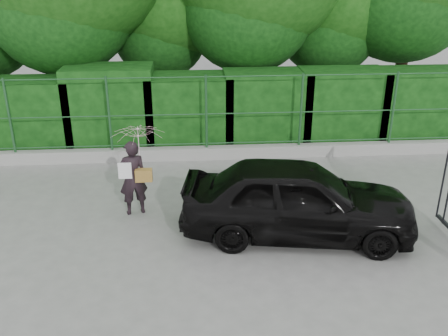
{
  "coord_description": "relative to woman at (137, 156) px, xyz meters",
  "views": [
    {
      "loc": [
        -0.01,
        -6.99,
        4.65
      ],
      "look_at": [
        0.59,
        1.3,
        1.1
      ],
      "focal_mm": 40.0,
      "sensor_mm": 36.0,
      "label": 1
    }
  ],
  "objects": [
    {
      "name": "ground",
      "position": [
        1.0,
        -1.81,
        -1.17
      ],
      "size": [
        80.0,
        80.0,
        0.0
      ],
      "primitive_type": "plane",
      "color": "gray"
    },
    {
      "name": "kerb",
      "position": [
        1.0,
        2.69,
        -1.02
      ],
      "size": [
        14.0,
        0.25,
        0.3
      ],
      "primitive_type": "cube",
      "color": "#9E9E99",
      "rests_on": "ground"
    },
    {
      "name": "fence",
      "position": [
        1.22,
        2.69,
        0.03
      ],
      "size": [
        14.13,
        0.06,
        1.8
      ],
      "color": "#1E4A25",
      "rests_on": "kerb"
    },
    {
      "name": "hedge",
      "position": [
        0.93,
        3.69,
        -0.18
      ],
      "size": [
        14.2,
        1.2,
        2.13
      ],
      "color": "black",
      "rests_on": "ground"
    },
    {
      "name": "woman",
      "position": [
        0.0,
        0.0,
        0.0
      ],
      "size": [
        0.99,
        1.01,
        1.76
      ],
      "color": "black",
      "rests_on": "ground"
    },
    {
      "name": "car",
      "position": [
        2.86,
        -1.05,
        -0.47
      ],
      "size": [
        4.3,
        2.26,
        1.39
      ],
      "primitive_type": "imported",
      "rotation": [
        0.0,
        0.0,
        1.42
      ],
      "color": "black",
      "rests_on": "ground"
    }
  ]
}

